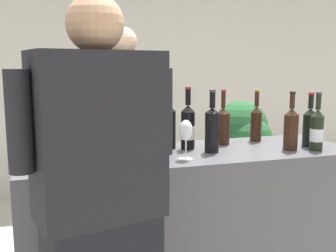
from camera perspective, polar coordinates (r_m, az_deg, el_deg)
wall_back at (r=4.65m, az=-7.68°, el=7.84°), size 8.00×0.10×2.80m
counter at (r=2.34m, az=3.43°, el=-15.86°), size 1.84×0.60×1.00m
wine_bottle_0 at (r=2.14m, az=6.44°, el=-0.33°), size 0.08×0.08×0.34m
wine_bottle_1 at (r=2.29m, az=17.52°, el=-0.27°), size 0.08×0.08×0.33m
wine_bottle_2 at (r=2.10m, az=-16.95°, el=-1.30°), size 0.08×0.08×0.34m
wine_bottle_3 at (r=2.34m, az=20.91°, el=-0.51°), size 0.07×0.07×0.33m
wine_bottle_4 at (r=2.44m, az=19.98°, el=0.03°), size 0.08×0.08×0.32m
wine_bottle_5 at (r=2.52m, az=12.74°, el=0.57°), size 0.07×0.07×0.32m
wine_bottle_6 at (r=2.22m, az=2.99°, el=-0.14°), size 0.08×0.08×0.35m
wine_bottle_7 at (r=2.23m, az=0.22°, el=0.19°), size 0.07×0.07×0.35m
wine_bottle_8 at (r=2.04m, az=-1.56°, el=-0.97°), size 0.08×0.08×0.33m
wine_bottle_9 at (r=2.37m, az=8.01°, el=0.17°), size 0.08×0.08×0.33m
wine_bottle_10 at (r=2.21m, az=-4.74°, el=-0.23°), size 0.07×0.07×0.32m
wine_glass at (r=1.97m, az=2.63°, el=-0.90°), size 0.07×0.07×0.20m
ice_bucket at (r=1.95m, az=-10.30°, el=-1.90°), size 0.23×0.23×0.23m
person_server at (r=2.78m, az=-6.38°, el=-4.29°), size 0.57×0.27×1.74m
person_guest at (r=1.50m, az=-9.73°, el=-16.79°), size 0.58×0.34×1.71m
potted_shrub at (r=3.47m, az=10.77°, el=-2.60°), size 0.49×0.61×1.18m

